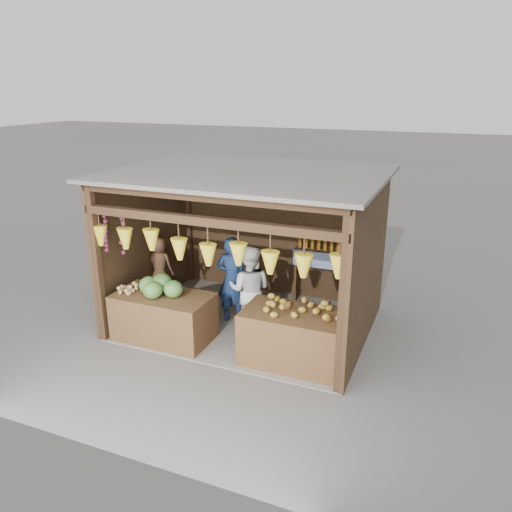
{
  "coord_description": "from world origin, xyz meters",
  "views": [
    {
      "loc": [
        3.12,
        -7.24,
        3.96
      ],
      "look_at": [
        0.19,
        -0.1,
        1.3
      ],
      "focal_mm": 35.0,
      "sensor_mm": 36.0,
      "label": 1
    }
  ],
  "objects": [
    {
      "name": "tanfruit_pile",
      "position": [
        -1.65,
        -1.12,
        0.84
      ],
      "size": [
        0.34,
        0.4,
        0.13
      ],
      "primitive_type": null,
      "color": "#9D7848",
      "rests_on": "counter_left"
    },
    {
      "name": "vendor_seated",
      "position": [
        -1.79,
        0.05,
        0.83
      ],
      "size": [
        0.52,
        0.35,
        1.04
      ],
      "primitive_type": "imported",
      "rotation": [
        0.0,
        0.0,
        3.1
      ],
      "color": "brown",
      "rests_on": "stool"
    },
    {
      "name": "back_shelf",
      "position": [
        1.05,
        1.28,
        0.87
      ],
      "size": [
        1.25,
        0.32,
        1.32
      ],
      "color": "#382314",
      "rests_on": "ground"
    },
    {
      "name": "ground",
      "position": [
        0.0,
        0.0,
        0.0
      ],
      "size": [
        80.0,
        80.0,
        0.0
      ],
      "primitive_type": "plane",
      "color": "#514F49",
      "rests_on": "ground"
    },
    {
      "name": "counter_left",
      "position": [
        -1.05,
        -1.03,
        0.39
      ],
      "size": [
        1.56,
        0.85,
        0.78
      ],
      "primitive_type": "cube",
      "color": "#4E301A",
      "rests_on": "ground"
    },
    {
      "name": "man_standing",
      "position": [
        -0.27,
        -0.06,
        0.78
      ],
      "size": [
        0.58,
        0.39,
        1.57
      ],
      "primitive_type": "imported",
      "rotation": [
        0.0,
        0.0,
        3.16
      ],
      "color": "navy",
      "rests_on": "ground"
    },
    {
      "name": "woman_standing",
      "position": [
        0.14,
        -0.24,
        0.75
      ],
      "size": [
        0.81,
        0.67,
        1.5
      ],
      "primitive_type": "imported",
      "rotation": [
        0.0,
        0.0,
        3.29
      ],
      "color": "silver",
      "rests_on": "ground"
    },
    {
      "name": "mango_pile",
      "position": [
        1.3,
        -0.96,
        0.94
      ],
      "size": [
        1.4,
        0.64,
        0.22
      ],
      "primitive_type": null,
      "color": "#AE4F17",
      "rests_on": "counter_right"
    },
    {
      "name": "stall_structure",
      "position": [
        -0.03,
        -0.04,
        1.67
      ],
      "size": [
        4.3,
        3.3,
        2.66
      ],
      "color": "slate",
      "rests_on": "ground"
    },
    {
      "name": "melon_pile",
      "position": [
        -1.06,
        -1.03,
        0.94
      ],
      "size": [
        1.0,
        0.5,
        0.32
      ],
      "primitive_type": null,
      "color": "#1A5416",
      "rests_on": "counter_left"
    },
    {
      "name": "stool",
      "position": [
        -1.79,
        0.05,
        0.15
      ],
      "size": [
        0.33,
        0.33,
        0.3
      ],
      "primitive_type": "cube",
      "color": "black",
      "rests_on": "ground"
    },
    {
      "name": "counter_right",
      "position": [
        1.19,
        -0.96,
        0.41
      ],
      "size": [
        1.61,
        0.85,
        0.83
      ],
      "primitive_type": "cube",
      "color": "#50321A",
      "rests_on": "ground"
    }
  ]
}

